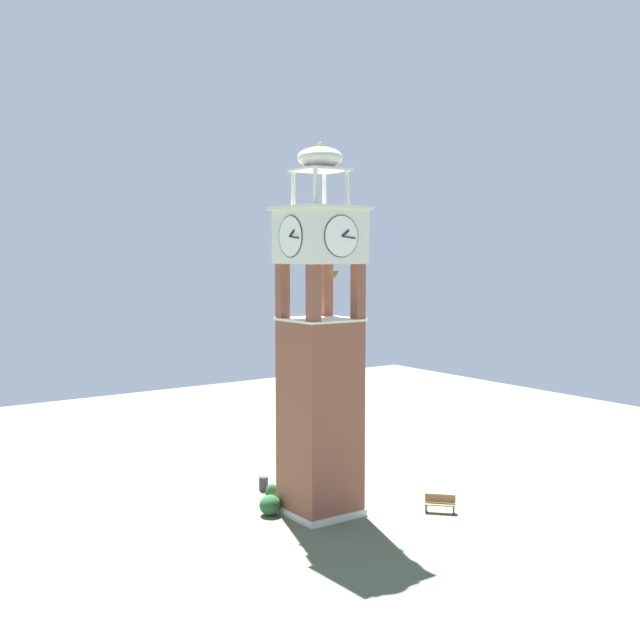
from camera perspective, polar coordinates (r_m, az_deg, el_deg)
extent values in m
plane|color=#5B664C|center=(42.50, 0.00, -13.86)|extent=(80.00, 80.00, 0.00)
cube|color=brown|center=(41.16, 0.00, -7.13)|extent=(3.34, 3.34, 10.18)
cube|color=silver|center=(42.45, 0.00, -13.63)|extent=(3.54, 3.54, 0.35)
cube|color=black|center=(43.11, 1.86, -11.98)|extent=(1.10, 0.04, 2.20)
cylinder|color=silver|center=(42.73, 1.87, -10.19)|extent=(1.10, 0.04, 1.10)
cube|color=brown|center=(40.05, 2.78, 2.00)|extent=(0.56, 0.56, 2.93)
cube|color=brown|center=(42.26, 0.43, 2.15)|extent=(0.56, 0.56, 2.93)
cube|color=brown|center=(38.38, -0.48, 1.88)|extent=(0.56, 0.56, 2.93)
cube|color=brown|center=(40.68, -2.74, 2.04)|extent=(0.56, 0.56, 2.93)
cube|color=silver|center=(40.41, 0.00, 0.04)|extent=(3.50, 3.50, 0.12)
cone|color=brown|center=(40.85, -0.71, 3.34)|extent=(0.39, 0.39, 0.53)
cone|color=brown|center=(39.60, -0.46, 3.29)|extent=(0.50, 0.50, 0.55)
cone|color=brown|center=(40.22, 1.07, 3.31)|extent=(0.49, 0.49, 0.38)
cube|color=silver|center=(40.28, 0.00, 6.06)|extent=(3.58, 3.58, 2.75)
cylinder|color=white|center=(41.36, 2.05, 6.02)|extent=(2.09, 0.05, 2.09)
torus|color=black|center=(41.36, 2.05, 6.02)|extent=(2.11, 0.06, 2.11)
cube|color=black|center=(41.24, 2.30, 6.24)|extent=(0.48, 0.03, 0.38)
cube|color=black|center=(41.07, 2.47, 5.96)|extent=(0.84, 0.03, 0.15)
cylinder|color=white|center=(39.25, -2.16, 6.09)|extent=(2.09, 0.05, 2.09)
torus|color=black|center=(39.25, -2.16, 6.09)|extent=(2.11, 0.06, 2.11)
cube|color=black|center=(39.05, -2.06, 6.32)|extent=(0.48, 0.03, 0.38)
cube|color=black|center=(38.87, -1.90, 6.03)|extent=(0.84, 0.03, 0.15)
cylinder|color=white|center=(38.82, 1.57, 6.10)|extent=(0.05, 2.09, 2.09)
torus|color=black|center=(38.82, 1.57, 6.10)|extent=(0.06, 2.11, 2.11)
cube|color=black|center=(38.91, 1.87, 6.32)|extent=(0.03, 0.48, 0.38)
cube|color=black|center=(39.03, 2.11, 6.03)|extent=(0.03, 0.84, 0.15)
cylinder|color=white|center=(41.77, -1.46, 6.01)|extent=(0.05, 2.09, 2.09)
torus|color=black|center=(41.77, -1.46, 6.01)|extent=(0.06, 2.11, 2.11)
cube|color=black|center=(41.94, -1.26, 6.21)|extent=(0.03, 0.48, 0.38)
cube|color=black|center=(42.05, -1.03, 5.94)|extent=(0.03, 0.84, 0.15)
cube|color=silver|center=(40.34, 0.00, 8.12)|extent=(3.94, 3.94, 0.16)
cylinder|color=silver|center=(40.21, 1.99, 9.52)|extent=(0.22, 0.22, 1.79)
cylinder|color=silver|center=(41.78, 0.31, 9.35)|extent=(0.22, 0.22, 1.79)
cylinder|color=silver|center=(39.04, -0.34, 9.67)|extent=(0.22, 0.22, 1.79)
cylinder|color=silver|center=(40.66, -1.97, 9.47)|extent=(0.22, 0.22, 1.79)
cube|color=silver|center=(40.50, 0.00, 10.84)|extent=(2.41, 2.41, 0.12)
ellipsoid|color=silver|center=(40.57, 0.00, 11.70)|extent=(2.33, 2.33, 1.09)
sphere|color=#B79338|center=(40.65, 0.00, 12.63)|extent=(0.24, 0.24, 0.24)
cube|color=brown|center=(42.88, 8.70, -13.11)|extent=(1.47, 1.41, 0.06)
cube|color=brown|center=(42.98, 8.72, -12.67)|extent=(1.20, 1.13, 0.44)
cube|color=#2D2D33|center=(42.94, 9.69, -13.44)|extent=(0.33, 0.34, 0.42)
cube|color=#2D2D33|center=(42.99, 7.71, -13.39)|extent=(0.33, 0.34, 0.42)
cylinder|color=black|center=(47.09, 0.08, -10.06)|extent=(0.12, 0.12, 3.04)
sphere|color=silver|center=(46.69, 0.08, -8.05)|extent=(0.36, 0.36, 0.36)
cylinder|color=#2D2D33|center=(46.31, -4.12, -11.77)|extent=(0.52, 0.52, 0.80)
ellipsoid|color=#234C28|center=(46.49, 0.33, -11.81)|extent=(1.07, 1.07, 0.62)
ellipsoid|color=#234C28|center=(42.14, -3.65, -13.27)|extent=(1.13, 1.13, 1.06)
ellipsoid|color=#234C28|center=(44.12, -3.51, -12.44)|extent=(0.72, 0.72, 1.05)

